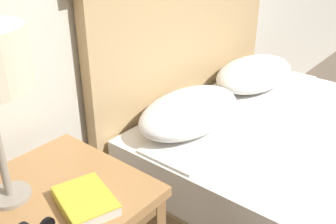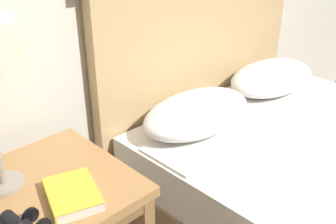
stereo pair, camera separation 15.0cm
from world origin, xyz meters
name	(u,v)px [view 1 (the left image)]	position (x,y,z in m)	size (l,w,h in m)	color
nightstand	(56,216)	(-0.55, 0.63, 0.54)	(0.52, 0.53, 0.64)	#AD7A47
bed	(321,174)	(0.58, 0.14, 0.30)	(1.50, 1.82, 1.22)	olive
book_on_nightstand	(85,201)	(-0.52, 0.50, 0.65)	(0.20, 0.23, 0.04)	silver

